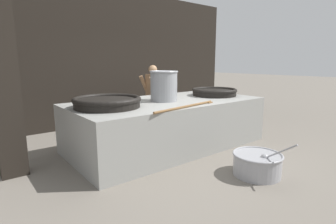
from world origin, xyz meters
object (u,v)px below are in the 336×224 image
Objects in this scene: stock_pot at (164,85)px; cook at (153,94)px; giant_wok_far at (214,92)px; prep_bowl_vegetables at (257,163)px; giant_wok_near at (107,102)px.

stock_pot is 1.67m from cook.
giant_wok_far is 2.36m from prep_bowl_vegetables.
stock_pot is at bearing 97.48° from prep_bowl_vegetables.
giant_wok_far is at bearing 115.01° from cook.
stock_pot reaches higher than prep_bowl_vegetables.
cook is (1.95, 1.45, -0.16)m from giant_wok_near.
stock_pot is at bearing 0.17° from giant_wok_near.
giant_wok_far is 1.06× the size of prep_bowl_vegetables.
giant_wok_near is at bearing -179.83° from stock_pot.
cook is at bearing 36.53° from giant_wok_near.
giant_wok_near reaches higher than giant_wok_far.
giant_wok_near is 1.12× the size of giant_wok_far.
prep_bowl_vegetables is (-1.14, -1.90, -0.83)m from giant_wok_far.
giant_wok_far is at bearing -2.52° from stock_pot.
stock_pot reaches higher than giant_wok_far.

